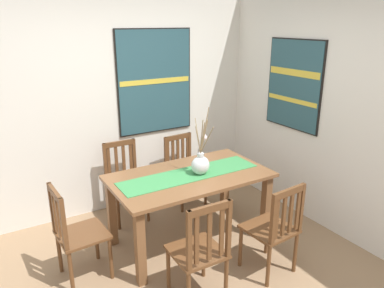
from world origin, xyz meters
name	(u,v)px	position (x,y,z in m)	size (l,w,h in m)	color
ground_plane	(194,286)	(0.00, 0.00, -0.01)	(6.40, 6.40, 0.03)	#8E7051
wall_back	(114,101)	(0.00, 1.86, 1.35)	(6.40, 0.12, 2.70)	silver
wall_side	(348,114)	(1.86, 0.00, 1.35)	(0.12, 6.40, 2.70)	silver
dining_table	(190,185)	(0.33, 0.63, 0.65)	(1.61, 0.90, 0.77)	brown
table_runner	(190,174)	(0.33, 0.63, 0.78)	(1.48, 0.36, 0.01)	#388447
centerpiece_vase	(201,163)	(0.43, 0.58, 0.90)	(0.20, 0.28, 0.70)	silver
chair_0	(200,250)	(-0.05, -0.17, 0.48)	(0.43, 0.43, 0.95)	brown
chair_1	(76,233)	(-0.85, 0.63, 0.47)	(0.44, 0.44, 0.92)	brown
chair_2	(183,168)	(0.73, 1.47, 0.47)	(0.45, 0.45, 0.88)	brown
chair_3	(274,228)	(0.72, -0.22, 0.48)	(0.45, 0.45, 0.92)	brown
chair_4	(125,180)	(-0.06, 1.48, 0.48)	(0.43, 0.43, 0.92)	brown
painting_on_back_wall	(155,82)	(0.52, 1.79, 1.55)	(0.99, 0.05, 1.27)	black
painting_on_side_wall	(294,85)	(1.79, 0.72, 1.55)	(0.05, 0.82, 1.04)	black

